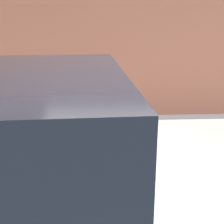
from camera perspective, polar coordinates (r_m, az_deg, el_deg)
sidewalk at (r=4.90m, az=5.65°, el=-7.51°), size 24.00×2.80×0.14m
parking_meter at (r=3.35m, az=0.00°, el=0.39°), size 0.20×0.15×1.48m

